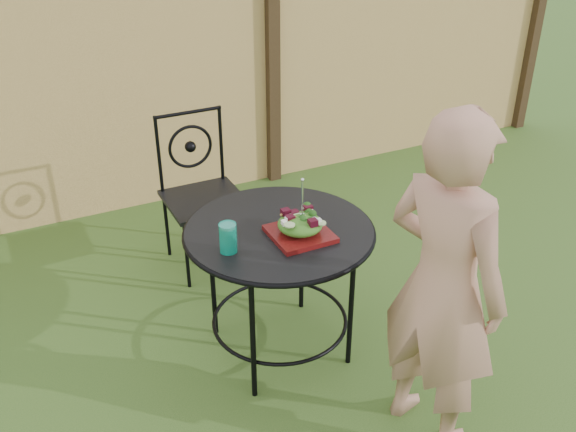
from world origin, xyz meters
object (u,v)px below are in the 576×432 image
(patio_table, at_px, (279,253))
(salad_plate, at_px, (300,234))
(patio_chair, at_px, (201,188))
(diner, at_px, (443,288))

(patio_table, bearing_deg, salad_plate, -61.32)
(patio_chair, relative_size, diner, 0.62)
(patio_table, height_order, patio_chair, patio_chair)
(diner, bearing_deg, patio_table, 9.68)
(salad_plate, bearing_deg, diner, -66.20)
(salad_plate, bearing_deg, patio_table, 118.68)
(diner, distance_m, salad_plate, 0.73)
(patio_table, distance_m, patio_chair, 1.00)
(patio_chair, distance_m, salad_plate, 1.13)
(patio_table, relative_size, salad_plate, 3.42)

